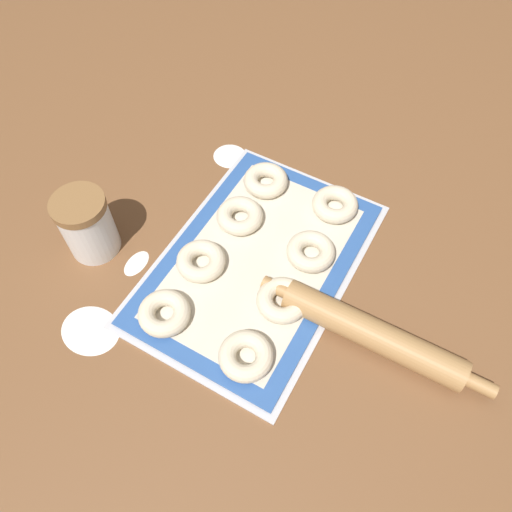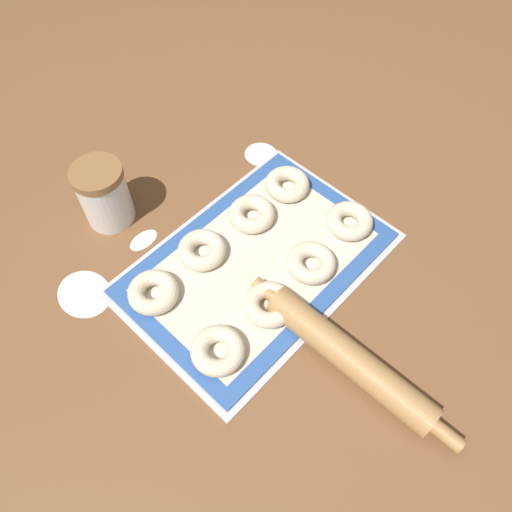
% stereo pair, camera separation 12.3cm
% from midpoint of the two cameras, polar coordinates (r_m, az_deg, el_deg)
% --- Properties ---
extents(ground_plane, '(2.80, 2.80, 0.00)m').
position_cam_midpoint_polar(ground_plane, '(0.96, -3.71, -1.52)').
color(ground_plane, brown).
extents(baking_tray, '(0.50, 0.34, 0.01)m').
position_cam_midpoint_polar(baking_tray, '(0.96, -3.68, -1.11)').
color(baking_tray, silver).
rests_on(baking_tray, ground_plane).
extents(baking_mat, '(0.48, 0.32, 0.00)m').
position_cam_midpoint_polar(baking_mat, '(0.95, -3.69, -0.94)').
color(baking_mat, '#2D569E').
rests_on(baking_mat, baking_tray).
extents(bagel_front_far_left, '(0.09, 0.09, 0.03)m').
position_cam_midpoint_polar(bagel_front_far_left, '(0.85, -5.40, -11.78)').
color(bagel_front_far_left, beige).
rests_on(bagel_front_far_left, baking_mat).
extents(bagel_front_mid_left, '(0.09, 0.09, 0.03)m').
position_cam_midpoint_polar(bagel_front_mid_left, '(0.89, -0.93, -5.50)').
color(bagel_front_mid_left, beige).
rests_on(bagel_front_mid_left, baking_mat).
extents(bagel_front_mid_right, '(0.09, 0.09, 0.03)m').
position_cam_midpoint_polar(bagel_front_mid_right, '(0.94, 2.60, 0.13)').
color(bagel_front_mid_right, beige).
rests_on(bagel_front_mid_right, baking_mat).
extents(bagel_front_far_right, '(0.09, 0.09, 0.03)m').
position_cam_midpoint_polar(bagel_front_far_right, '(1.01, 5.62, 5.55)').
color(bagel_front_far_right, beige).
rests_on(bagel_front_far_right, baking_mat).
extents(bagel_back_far_left, '(0.09, 0.09, 0.03)m').
position_cam_midpoint_polar(bagel_back_far_left, '(0.90, -14.32, -6.76)').
color(bagel_back_far_left, beige).
rests_on(bagel_back_far_left, baking_mat).
extents(bagel_back_mid_left, '(0.09, 0.09, 0.03)m').
position_cam_midpoint_polar(bagel_back_mid_left, '(0.94, -10.03, -0.95)').
color(bagel_back_mid_left, beige).
rests_on(bagel_back_mid_left, baking_mat).
extents(bagel_back_mid_right, '(0.09, 0.09, 0.03)m').
position_cam_midpoint_polar(bagel_back_mid_right, '(0.99, -5.41, 4.24)').
color(bagel_back_mid_right, beige).
rests_on(bagel_back_mid_right, baking_mat).
extents(bagel_back_far_right, '(0.09, 0.09, 0.03)m').
position_cam_midpoint_polar(bagel_back_far_right, '(1.05, -2.25, 8.31)').
color(bagel_back_far_right, beige).
rests_on(bagel_back_far_right, baking_mat).
extents(flour_canister, '(0.10, 0.10, 0.13)m').
position_cam_midpoint_polar(flour_canister, '(1.00, -22.15, 2.96)').
color(flour_canister, white).
rests_on(flour_canister, ground_plane).
extents(rolling_pin, '(0.06, 0.42, 0.05)m').
position_cam_midpoint_polar(rolling_pin, '(0.87, 9.20, -9.18)').
color(rolling_pin, '#AD7F4C').
rests_on(rolling_pin, ground_plane).
extents(flour_patch_near, '(0.06, 0.04, 0.00)m').
position_cam_midpoint_polar(flour_patch_near, '(1.00, -16.98, -1.13)').
color(flour_patch_near, white).
rests_on(flour_patch_near, ground_plane).
extents(flour_patch_far, '(0.07, 0.08, 0.00)m').
position_cam_midpoint_polar(flour_patch_far, '(1.14, -6.14, 11.06)').
color(flour_patch_far, white).
rests_on(flour_patch_far, ground_plane).
extents(flour_patch_side, '(0.09, 0.11, 0.00)m').
position_cam_midpoint_polar(flour_patch_side, '(0.96, -22.01, -8.27)').
color(flour_patch_side, white).
rests_on(flour_patch_side, ground_plane).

